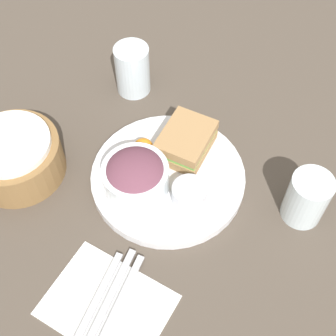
{
  "coord_description": "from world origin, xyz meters",
  "views": [
    {
      "loc": [
        -0.43,
        -0.25,
        0.75
      ],
      "look_at": [
        0.0,
        0.0,
        0.04
      ],
      "focal_mm": 50.0,
      "sensor_mm": 36.0,
      "label": 1
    }
  ],
  "objects_px": {
    "sandwich": "(186,141)",
    "dressing_cup": "(189,194)",
    "bread_basket": "(15,157)",
    "plate": "(168,177)",
    "drink_glass": "(133,70)",
    "fork": "(117,308)",
    "spoon": "(97,300)",
    "salad_bowl": "(136,176)",
    "water_glass": "(307,198)",
    "knife": "(107,304)"
  },
  "relations": [
    {
      "from": "sandwich",
      "to": "dressing_cup",
      "type": "height_order",
      "value": "sandwich"
    },
    {
      "from": "sandwich",
      "to": "bread_basket",
      "type": "bearing_deg",
      "value": 126.41
    },
    {
      "from": "plate",
      "to": "drink_glass",
      "type": "xyz_separation_m",
      "value": [
        0.17,
        0.19,
        0.04
      ]
    },
    {
      "from": "fork",
      "to": "spoon",
      "type": "distance_m",
      "value": 0.04
    },
    {
      "from": "salad_bowl",
      "to": "bread_basket",
      "type": "relative_size",
      "value": 0.68
    },
    {
      "from": "plate",
      "to": "dressing_cup",
      "type": "relative_size",
      "value": 4.59
    },
    {
      "from": "drink_glass",
      "to": "water_glass",
      "type": "bearing_deg",
      "value": -104.61
    },
    {
      "from": "dressing_cup",
      "to": "bread_basket",
      "type": "height_order",
      "value": "bread_basket"
    },
    {
      "from": "sandwich",
      "to": "fork",
      "type": "bearing_deg",
      "value": -170.46
    },
    {
      "from": "bread_basket",
      "to": "water_glass",
      "type": "xyz_separation_m",
      "value": [
        0.18,
        -0.51,
        0.01
      ]
    },
    {
      "from": "salad_bowl",
      "to": "dressing_cup",
      "type": "xyz_separation_m",
      "value": [
        0.03,
        -0.1,
        -0.02
      ]
    },
    {
      "from": "spoon",
      "to": "dressing_cup",
      "type": "bearing_deg",
      "value": 161.76
    },
    {
      "from": "sandwich",
      "to": "salad_bowl",
      "type": "distance_m",
      "value": 0.13
    },
    {
      "from": "water_glass",
      "to": "fork",
      "type": "bearing_deg",
      "value": 149.01
    },
    {
      "from": "drink_glass",
      "to": "spoon",
      "type": "height_order",
      "value": "drink_glass"
    },
    {
      "from": "salad_bowl",
      "to": "fork",
      "type": "distance_m",
      "value": 0.23
    },
    {
      "from": "sandwich",
      "to": "drink_glass",
      "type": "distance_m",
      "value": 0.22
    },
    {
      "from": "salad_bowl",
      "to": "dressing_cup",
      "type": "relative_size",
      "value": 1.9
    },
    {
      "from": "dressing_cup",
      "to": "water_glass",
      "type": "distance_m",
      "value": 0.21
    },
    {
      "from": "fork",
      "to": "knife",
      "type": "distance_m",
      "value": 0.02
    },
    {
      "from": "bread_basket",
      "to": "fork",
      "type": "xyz_separation_m",
      "value": [
        -0.13,
        -0.31,
        -0.04
      ]
    },
    {
      "from": "drink_glass",
      "to": "fork",
      "type": "height_order",
      "value": "drink_glass"
    },
    {
      "from": "dressing_cup",
      "to": "water_glass",
      "type": "height_order",
      "value": "water_glass"
    },
    {
      "from": "salad_bowl",
      "to": "bread_basket",
      "type": "bearing_deg",
      "value": 106.97
    },
    {
      "from": "spoon",
      "to": "water_glass",
      "type": "xyz_separation_m",
      "value": [
        0.32,
        -0.23,
        0.04
      ]
    },
    {
      "from": "plate",
      "to": "fork",
      "type": "xyz_separation_m",
      "value": [
        -0.26,
        -0.05,
        -0.0
      ]
    },
    {
      "from": "sandwich",
      "to": "knife",
      "type": "bearing_deg",
      "value": -173.59
    },
    {
      "from": "bread_basket",
      "to": "knife",
      "type": "distance_m",
      "value": 0.33
    },
    {
      "from": "fork",
      "to": "knife",
      "type": "height_order",
      "value": "same"
    },
    {
      "from": "dressing_cup",
      "to": "fork",
      "type": "xyz_separation_m",
      "value": [
        -0.23,
        0.01,
        -0.03
      ]
    },
    {
      "from": "knife",
      "to": "salad_bowl",
      "type": "bearing_deg",
      "value": -168.72
    },
    {
      "from": "bread_basket",
      "to": "spoon",
      "type": "xyz_separation_m",
      "value": [
        -0.14,
        -0.28,
        -0.04
      ]
    },
    {
      "from": "plate",
      "to": "knife",
      "type": "bearing_deg",
      "value": -171.95
    },
    {
      "from": "water_glass",
      "to": "plate",
      "type": "bearing_deg",
      "value": 103.82
    },
    {
      "from": "sandwich",
      "to": "water_glass",
      "type": "bearing_deg",
      "value": -91.86
    },
    {
      "from": "dressing_cup",
      "to": "bread_basket",
      "type": "xyz_separation_m",
      "value": [
        -0.09,
        0.32,
        0.0
      ]
    },
    {
      "from": "sandwich",
      "to": "spoon",
      "type": "distance_m",
      "value": 0.33
    },
    {
      "from": "knife",
      "to": "spoon",
      "type": "relative_size",
      "value": 1.17
    },
    {
      "from": "dressing_cup",
      "to": "spoon",
      "type": "bearing_deg",
      "value": 169.81
    },
    {
      "from": "fork",
      "to": "salad_bowl",
      "type": "bearing_deg",
      "value": -164.15
    },
    {
      "from": "plate",
      "to": "dressing_cup",
      "type": "xyz_separation_m",
      "value": [
        -0.03,
        -0.06,
        0.03
      ]
    },
    {
      "from": "bread_basket",
      "to": "drink_glass",
      "type": "bearing_deg",
      "value": -13.7
    },
    {
      "from": "plate",
      "to": "spoon",
      "type": "bearing_deg",
      "value": -175.88
    },
    {
      "from": "plate",
      "to": "fork",
      "type": "distance_m",
      "value": 0.26
    },
    {
      "from": "fork",
      "to": "spoon",
      "type": "height_order",
      "value": "same"
    },
    {
      "from": "fork",
      "to": "water_glass",
      "type": "xyz_separation_m",
      "value": [
        0.32,
        -0.19,
        0.04
      ]
    },
    {
      "from": "sandwich",
      "to": "fork",
      "type": "height_order",
      "value": "sandwich"
    },
    {
      "from": "fork",
      "to": "sandwich",
      "type": "bearing_deg",
      "value": -178.51
    },
    {
      "from": "bread_basket",
      "to": "knife",
      "type": "xyz_separation_m",
      "value": [
        -0.14,
        -0.3,
        -0.04
      ]
    },
    {
      "from": "fork",
      "to": "knife",
      "type": "relative_size",
      "value": 0.95
    }
  ]
}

